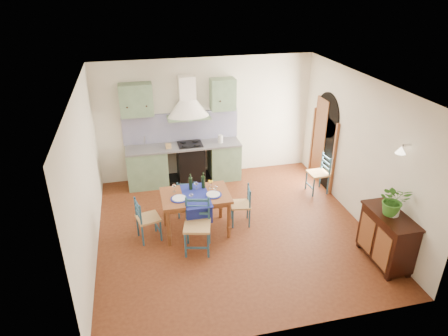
{
  "coord_description": "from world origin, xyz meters",
  "views": [
    {
      "loc": [
        -1.61,
        -6.17,
        4.44
      ],
      "look_at": [
        -0.1,
        0.3,
        1.18
      ],
      "focal_mm": 32.0,
      "sensor_mm": 36.0,
      "label": 1
    }
  ],
  "objects_px": {
    "dining_table": "(196,199)",
    "sideboard": "(387,236)",
    "chair_near": "(197,225)",
    "potted_plant": "(394,200)"
  },
  "relations": [
    {
      "from": "dining_table",
      "to": "potted_plant",
      "type": "relative_size",
      "value": 2.37
    },
    {
      "from": "chair_near",
      "to": "sideboard",
      "type": "bearing_deg",
      "value": -19.11
    },
    {
      "from": "dining_table",
      "to": "sideboard",
      "type": "height_order",
      "value": "dining_table"
    },
    {
      "from": "dining_table",
      "to": "sideboard",
      "type": "bearing_deg",
      "value": -28.7
    },
    {
      "from": "sideboard",
      "to": "potted_plant",
      "type": "distance_m",
      "value": 0.69
    },
    {
      "from": "dining_table",
      "to": "chair_near",
      "type": "distance_m",
      "value": 0.6
    },
    {
      "from": "potted_plant",
      "to": "chair_near",
      "type": "bearing_deg",
      "value": 161.13
    },
    {
      "from": "dining_table",
      "to": "sideboard",
      "type": "relative_size",
      "value": 1.19
    },
    {
      "from": "chair_near",
      "to": "sideboard",
      "type": "height_order",
      "value": "chair_near"
    },
    {
      "from": "dining_table",
      "to": "sideboard",
      "type": "distance_m",
      "value": 3.35
    }
  ]
}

